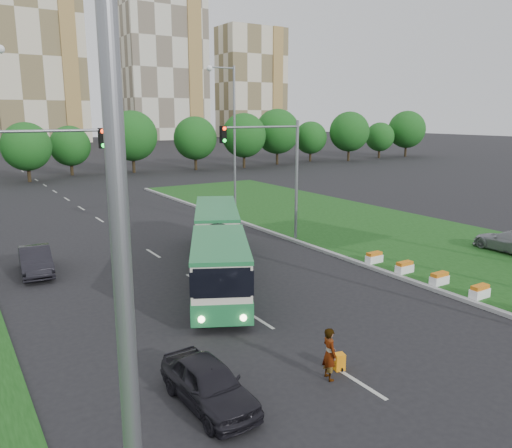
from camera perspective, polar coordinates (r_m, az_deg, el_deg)
ground at (r=22.77m, az=6.76°, el=-9.20°), size 360.00×360.00×0.00m
grass_median at (r=36.92m, az=14.65°, el=-0.97°), size 14.00×60.00×0.15m
median_kerb at (r=32.29m, az=6.17°, el=-2.50°), size 0.30×60.00×0.18m
lane_markings at (r=38.73m, az=-15.89°, el=-0.54°), size 0.20×100.00×0.01m
flower_planters at (r=25.72m, az=22.16°, el=-6.44°), size 1.10×11.50×0.60m
traffic_mast_median at (r=32.20m, az=2.37°, el=7.04°), size 5.76×0.32×8.00m
traffic_mast_left at (r=25.70m, az=-25.28°, el=4.51°), size 5.76×0.32×8.00m
street_lamps at (r=28.45m, az=-10.72°, el=7.44°), size 36.00×60.00×12.00m
tree_line at (r=75.20m, az=-14.33°, el=9.07°), size 120.00×8.00×9.00m
apartment_tower_ceast at (r=169.58m, az=-23.66°, el=17.02°), size 25.00×15.00×50.00m
apartment_tower_east at (r=180.52m, az=-10.45°, el=17.00°), size 27.00×15.00×47.00m
midrise_east at (r=196.25m, az=-0.53°, el=15.78°), size 24.00×14.00×40.00m
articulated_bus at (r=26.52m, az=-5.09°, el=-2.46°), size 2.43×15.62×2.57m
car_left_near at (r=15.34m, az=-5.44°, el=-17.68°), size 1.74×4.01×1.35m
car_left_far at (r=29.19m, az=-23.88°, el=-3.84°), size 1.89×4.49×1.44m
car_median at (r=34.08m, az=27.14°, el=-1.77°), size 2.11×4.69×1.33m
pedestrian at (r=16.63m, az=8.38°, el=-14.45°), size 0.53×0.70×1.74m
shopping_trolley at (r=17.46m, az=9.50°, el=-15.28°), size 0.34×0.36×0.58m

